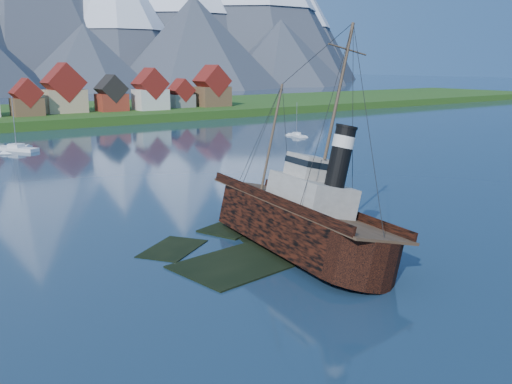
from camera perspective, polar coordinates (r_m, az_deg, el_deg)
ground at (r=64.08m, az=1.38°, el=-5.61°), size 1400.00×1400.00×0.00m
shoal at (r=66.83m, az=1.50°, el=-5.14°), size 31.71×21.24×1.14m
seawall at (r=185.36m, az=-24.00°, el=5.45°), size 600.00×2.50×2.00m
tugboat_wreck at (r=64.16m, az=2.64°, el=-2.54°), size 7.68×33.10×26.23m
sailboat_d at (r=160.76m, az=4.07°, el=5.64°), size 3.24×7.47×9.90m
sailboat_e at (r=145.72m, az=-22.83°, el=3.95°), size 8.34×11.25×13.24m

